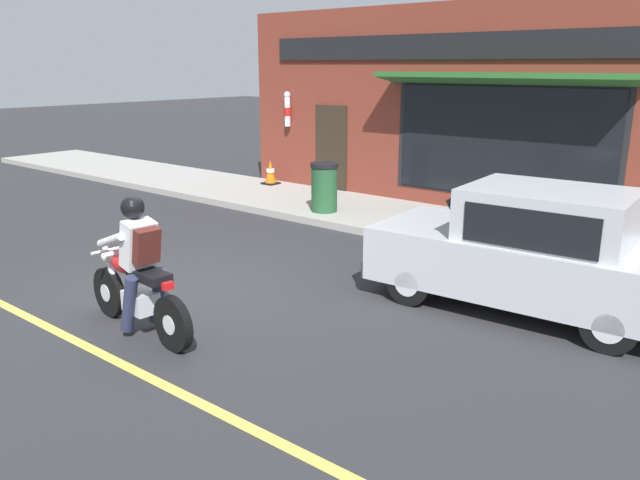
{
  "coord_description": "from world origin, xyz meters",
  "views": [
    {
      "loc": [
        -5.06,
        -6.42,
        2.99
      ],
      "look_at": [
        0.57,
        -1.84,
        0.95
      ],
      "focal_mm": 35.0,
      "sensor_mm": 36.0,
      "label": 1
    }
  ],
  "objects_px": {
    "motorcycle_with_rider": "(138,277)",
    "car_hatchback": "(529,251)",
    "traffic_cone": "(270,172)",
    "trash_bin": "(324,187)"
  },
  "relations": [
    {
      "from": "motorcycle_with_rider",
      "to": "traffic_cone",
      "type": "distance_m",
      "value": 8.67
    },
    {
      "from": "motorcycle_with_rider",
      "to": "traffic_cone",
      "type": "relative_size",
      "value": 3.37
    },
    {
      "from": "car_hatchback",
      "to": "trash_bin",
      "type": "relative_size",
      "value": 3.95
    },
    {
      "from": "motorcycle_with_rider",
      "to": "traffic_cone",
      "type": "bearing_deg",
      "value": 33.54
    },
    {
      "from": "motorcycle_with_rider",
      "to": "trash_bin",
      "type": "distance_m",
      "value": 6.03
    },
    {
      "from": "motorcycle_with_rider",
      "to": "traffic_cone",
      "type": "xyz_separation_m",
      "value": [
        7.22,
        4.79,
        -0.25
      ]
    },
    {
      "from": "trash_bin",
      "to": "car_hatchback",
      "type": "bearing_deg",
      "value": -113.7
    },
    {
      "from": "car_hatchback",
      "to": "traffic_cone",
      "type": "distance_m",
      "value": 8.78
    },
    {
      "from": "car_hatchback",
      "to": "trash_bin",
      "type": "bearing_deg",
      "value": 66.3
    },
    {
      "from": "motorcycle_with_rider",
      "to": "car_hatchback",
      "type": "distance_m",
      "value": 4.73
    }
  ]
}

